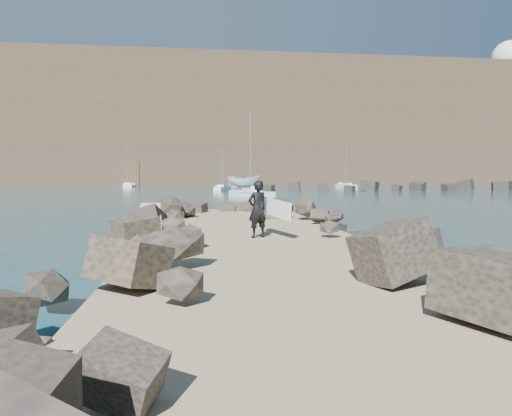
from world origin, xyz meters
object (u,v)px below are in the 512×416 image
Objects in this scene: boat_imported at (244,182)px; surfboard_resting at (150,220)px; surfer_with_board at (260,209)px; sailboat_d at (346,186)px; radome at (509,63)px.

surfboard_resting is at bearing -177.54° from boat_imported.
boat_imported reaches higher than surfboard_resting.
surfer_with_board reaches higher than surfboard_resting.
surfboard_resting is 0.29× the size of sailboat_d.
radome reaches higher than sailboat_d.
radome reaches higher than surfboard_resting.
radome reaches higher than boat_imported.
radome is at bearing -46.98° from boat_imported.
sailboat_d reaches higher than surfboard_resting.
radome is 111.77m from sailboat_d.
sailboat_d is (30.72, 75.69, -0.69)m from surfboard_resting.
boat_imported is 0.76× the size of sailboat_d.
radome is (111.39, 140.36, 41.75)m from surfboard_resting.
surfboard_resting is 74.92m from boat_imported.
surfboard_resting is 3.32m from surfer_with_board.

